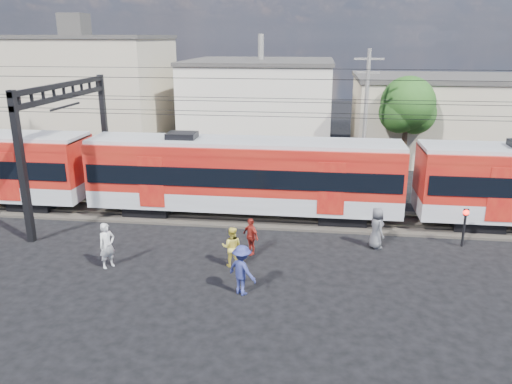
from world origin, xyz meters
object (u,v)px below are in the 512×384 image
pedestrian_a (107,245)px  pedestrian_c (242,270)px  crossing_signal (465,220)px  commuter_train (248,174)px

pedestrian_a → pedestrian_c: pedestrian_c is taller
pedestrian_a → crossing_signal: pedestrian_a is taller
crossing_signal → pedestrian_c: bearing=-148.9°
commuter_train → pedestrian_a: 8.38m
pedestrian_c → crossing_signal: 10.88m
commuter_train → pedestrian_a: size_ratio=26.08×
commuter_train → crossing_signal: size_ratio=27.66×
pedestrian_c → crossing_signal: (9.31, 5.62, 0.30)m
pedestrian_a → pedestrian_c: size_ratio=1.00×
commuter_train → pedestrian_a: (-4.91, -6.65, -1.44)m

